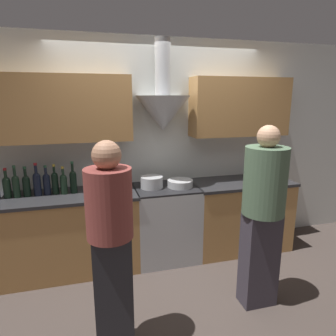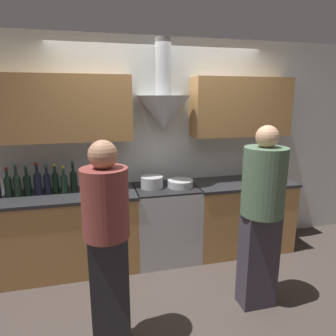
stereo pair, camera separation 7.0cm
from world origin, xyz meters
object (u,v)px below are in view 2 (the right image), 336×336
Objects in this scene: wine_bottle_9 at (74,180)px; person_foreground_left at (107,240)px; orange_fruit at (249,178)px; stove_range at (166,222)px; wine_bottle_8 at (64,182)px; stock_pot at (152,182)px; wine_bottle_2 at (8,185)px; wine_bottle_6 at (47,182)px; person_foreground_right at (262,212)px; wine_bottle_3 at (17,184)px; wine_bottle_4 at (27,184)px; mixing_bowl at (180,183)px; wine_bottle_5 at (38,182)px; wine_bottle_7 at (56,181)px.

person_foreground_left reaches higher than wine_bottle_9.
stove_range is at bearing 179.31° from orange_fruit.
stock_pot is (0.96, -0.03, -0.06)m from wine_bottle_8.
orange_fruit is at bearing -1.40° from wine_bottle_8.
wine_bottle_2 is 0.39m from wine_bottle_6.
person_foreground_right reaches higher than wine_bottle_9.
stove_range is 0.54m from stock_pot.
wine_bottle_9 reaches higher than wine_bottle_3.
person_foreground_left is at bearing -58.76° from wine_bottle_4.
wine_bottle_6 is 1.06× the size of wine_bottle_8.
mixing_bowl is at bearing -4.02° from wine_bottle_9.
person_foreground_right reaches higher than wine_bottle_6.
wine_bottle_2 is 1.06× the size of mixing_bowl.
person_foreground_left is (0.66, -1.26, -0.13)m from wine_bottle_5.
person_foreground_right is (0.62, -1.04, 0.48)m from stove_range.
mixing_bowl is (1.19, -0.08, -0.10)m from wine_bottle_9.
wine_bottle_9 is (-1.03, 0.05, 0.58)m from stove_range.
wine_bottle_2 is 0.19m from wine_bottle_4.
wine_bottle_8 is at bearing -1.94° from wine_bottle_4.
wine_bottle_6 is 0.19× the size of person_foreground_right.
wine_bottle_2 is 0.98× the size of wine_bottle_4.
person_foreground_right reaches higher than wine_bottle_5.
mixing_bowl is (1.47, -0.09, -0.09)m from wine_bottle_6.
stock_pot is (1.52, -0.05, -0.06)m from wine_bottle_2.
person_foreground_left is at bearing -53.07° from wine_bottle_2.
stove_range is 1.70m from wine_bottle_3.
wine_bottle_3 is 0.30m from wine_bottle_6.
person_foreground_right is at bearing -33.42° from wine_bottle_9.
wine_bottle_3 is at bearing -177.17° from wine_bottle_6.
wine_bottle_6 reaches higher than wine_bottle_8.
wine_bottle_7 is at bearing 176.07° from mixing_bowl.
wine_bottle_7 reaches higher than stock_pot.
stove_range is at bearing -1.56° from wine_bottle_3.
orange_fruit is (2.57, -0.07, -0.09)m from wine_bottle_4.
wine_bottle_7 is 1.08× the size of wine_bottle_8.
wine_bottle_6 is at bearing 176.31° from mixing_bowl.
wine_bottle_9 reaches higher than wine_bottle_2.
stock_pot is at bearing -2.37° from wine_bottle_9.
wine_bottle_2 is at bearing 178.15° from wine_bottle_5.
wine_bottle_6 is 1.08× the size of mixing_bowl.
orange_fruit is 0.05× the size of person_foreground_right.
wine_bottle_7 is at bearing 176.61° from wine_bottle_9.
stove_range is at bearing -4.06° from stock_pot.
wine_bottle_4 is 0.28m from wine_bottle_7.
orange_fruit is at bearing 33.74° from person_foreground_left.
wine_bottle_9 is (0.37, -0.00, -0.00)m from wine_bottle_5.
wine_bottle_5 is at bearing -175.12° from wine_bottle_6.
person_foreground_left is at bearing -72.43° from wine_bottle_8.
person_foreground_left is 0.97× the size of person_foreground_right.
wine_bottle_5 is (0.29, -0.01, 0.02)m from wine_bottle_2.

